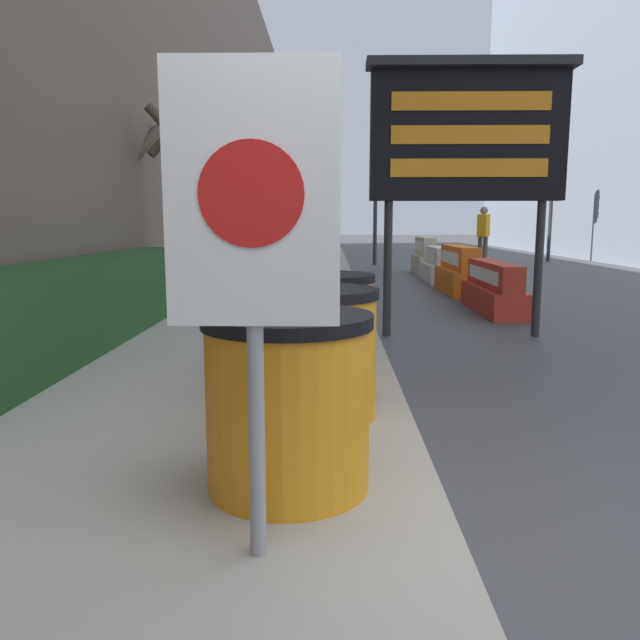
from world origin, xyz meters
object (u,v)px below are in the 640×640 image
(traffic_light_far_side, at_px, (554,179))
(jersey_barrier_white, at_px, (438,266))
(warning_sign, at_px, (253,229))
(jersey_barrier_orange_near, at_px, (459,272))
(barrel_drum_back, at_px, (326,325))
(jersey_barrier_red_striped, at_px, (493,290))
(jersey_barrier_cream, at_px, (425,258))
(message_board, at_px, (468,135))
(traffic_light_near_curb, at_px, (376,158))
(barrel_drum_middle, at_px, (316,353))
(barrel_drum_foreground, at_px, (288,401))
(traffic_cone_near, at_px, (501,280))
(pedestrian_worker, at_px, (483,230))

(traffic_light_far_side, bearing_deg, jersey_barrier_white, -125.38)
(warning_sign, distance_m, traffic_light_far_side, 20.58)
(jersey_barrier_orange_near, bearing_deg, barrel_drum_back, -109.46)
(barrel_drum_back, distance_m, jersey_barrier_red_striped, 5.18)
(jersey_barrier_cream, bearing_deg, message_board, -95.73)
(traffic_light_near_curb, distance_m, traffic_light_far_side, 6.24)
(jersey_barrier_orange_near, bearing_deg, traffic_light_far_side, 61.95)
(jersey_barrier_cream, bearing_deg, barrel_drum_middle, -101.53)
(barrel_drum_middle, relative_size, message_board, 0.26)
(barrel_drum_foreground, height_order, jersey_barrier_orange_near, barrel_drum_foreground)
(jersey_barrier_white, relative_size, traffic_light_far_side, 0.43)
(jersey_barrier_cream, height_order, traffic_light_far_side, traffic_light_far_side)
(barrel_drum_middle, height_order, jersey_barrier_white, barrel_drum_middle)
(jersey_barrier_orange_near, relative_size, traffic_light_far_side, 0.54)
(message_board, relative_size, jersey_barrier_orange_near, 1.53)
(barrel_drum_back, xyz_separation_m, jersey_barrier_red_striped, (2.50, 4.53, -0.22))
(barrel_drum_foreground, xyz_separation_m, traffic_light_far_side, (7.58, 18.44, 2.20))
(warning_sign, bearing_deg, traffic_cone_near, 69.74)
(jersey_barrier_red_striped, distance_m, jersey_barrier_white, 4.85)
(jersey_barrier_orange_near, bearing_deg, traffic_cone_near, -61.35)
(warning_sign, bearing_deg, barrel_drum_middle, 83.93)
(warning_sign, bearing_deg, traffic_light_far_side, 68.12)
(barrel_drum_back, relative_size, jersey_barrier_red_striped, 0.38)
(barrel_drum_foreground, bearing_deg, barrel_drum_middle, 84.31)
(message_board, distance_m, traffic_light_near_curb, 12.17)
(message_board, distance_m, traffic_cone_near, 4.37)
(jersey_barrier_white, distance_m, pedestrian_worker, 6.11)
(pedestrian_worker, bearing_deg, barrel_drum_middle, -167.74)
(warning_sign, distance_m, message_board, 5.64)
(jersey_barrier_white, relative_size, traffic_light_near_curb, 0.36)
(warning_sign, height_order, traffic_cone_near, warning_sign)
(jersey_barrier_cream, bearing_deg, traffic_light_far_side, 44.65)
(barrel_drum_foreground, bearing_deg, jersey_barrier_cream, 78.92)
(traffic_light_near_curb, bearing_deg, pedestrian_worker, 5.83)
(traffic_light_near_curb, bearing_deg, barrel_drum_middle, -95.38)
(warning_sign, height_order, message_board, message_board)
(message_board, bearing_deg, jersey_barrier_cream, 84.27)
(barrel_drum_middle, relative_size, barrel_drum_back, 1.00)
(jersey_barrier_white, bearing_deg, jersey_barrier_red_striped, -90.00)
(barrel_drum_back, relative_size, message_board, 0.26)
(warning_sign, relative_size, jersey_barrier_orange_near, 0.86)
(jersey_barrier_orange_near, bearing_deg, warning_sign, -105.54)
(barrel_drum_foreground, bearing_deg, traffic_light_far_side, 67.66)
(barrel_drum_back, distance_m, jersey_barrier_orange_near, 7.50)
(barrel_drum_back, bearing_deg, jersey_barrier_red_striped, 61.12)
(jersey_barrier_orange_near, bearing_deg, barrel_drum_foreground, -106.11)
(message_board, xyz_separation_m, traffic_light_far_side, (5.82, 13.81, 0.41))
(barrel_drum_middle, relative_size, warning_sign, 0.46)
(traffic_light_near_curb, bearing_deg, jersey_barrier_red_striped, -83.93)
(warning_sign, distance_m, jersey_barrier_cream, 14.48)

